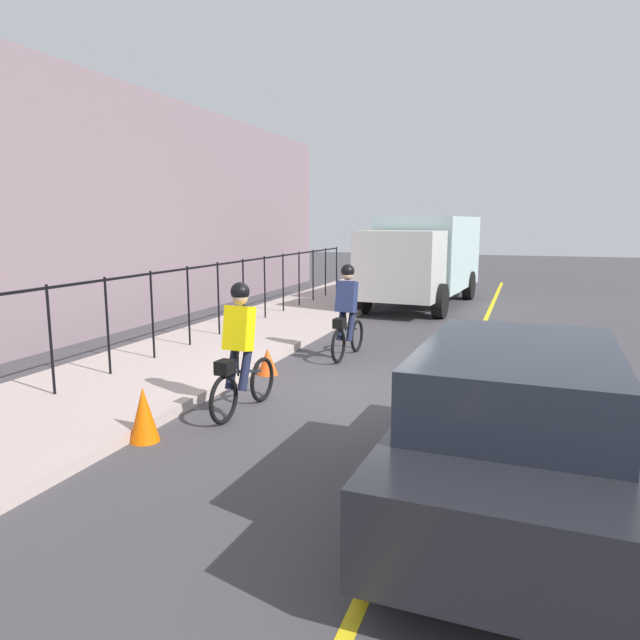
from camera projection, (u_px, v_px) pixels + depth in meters
ground_plane at (345, 391)px, 9.09m from camera, size 80.00×80.00×0.00m
lane_line_centre at (449, 402)px, 8.56m from camera, size 36.00×0.12×0.01m
sidewalk at (160, 369)px, 10.20m from camera, size 40.00×3.20×0.15m
building_wall at (69, 207)px, 12.76m from camera, size 28.00×0.80×5.89m
iron_fence at (171, 294)px, 11.06m from camera, size 20.57×0.04×1.60m
cyclist_lead at (347, 312)px, 11.17m from camera, size 1.71×0.38×1.83m
cyclist_follow at (240, 349)px, 7.90m from camera, size 1.71×0.38×1.83m
patrol_sedan at (516, 425)px, 5.19m from camera, size 4.46×2.05×1.58m
box_truck_background at (424, 256)px, 18.41m from camera, size 6.88×2.97×2.78m
traffic_cone_near at (268, 361)px, 10.07m from camera, size 0.36×0.36×0.46m
traffic_cone_far at (144, 414)px, 6.98m from camera, size 0.36×0.36×0.68m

